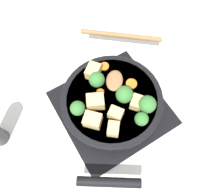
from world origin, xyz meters
TOP-DOWN VIEW (x-y plane):
  - ground_plane at (0.00, 0.00)m, footprint 2.40×2.40m
  - front_burner_grate at (0.00, 0.00)m, footprint 0.31×0.31m
  - skillet_pan at (-0.00, -0.00)m, footprint 0.34×0.38m
  - wooden_spoon at (0.09, 0.12)m, footprint 0.25×0.26m
  - tofu_cube_center_large at (-0.08, -0.03)m, footprint 0.06×0.06m
  - tofu_cube_near_handle at (-0.05, 0.01)m, footprint 0.06×0.05m
  - tofu_cube_east_chunk at (-0.02, -0.05)m, footprint 0.05×0.05m
  - tofu_cube_west_chunk at (-0.01, 0.09)m, footprint 0.06×0.05m
  - tofu_cube_back_piece at (0.05, -0.05)m, footprint 0.05×0.05m
  - tofu_cube_front_piece at (-0.05, -0.08)m, footprint 0.05×0.05m
  - broccoli_floret_near_spoon at (0.03, -0.02)m, footprint 0.05×0.05m
  - broccoli_floret_center_top at (0.03, -0.10)m, footprint 0.04×0.04m
  - broccoli_floret_east_rim at (-0.10, 0.01)m, footprint 0.04×0.04m
  - broccoli_floret_west_rim at (-0.01, 0.06)m, footprint 0.04×0.04m
  - broccoli_floret_north_edge at (0.06, -0.08)m, footprint 0.05×0.05m
  - carrot_slice_orange_thin at (0.03, 0.10)m, footprint 0.03×0.03m
  - carrot_slice_near_center at (0.07, 0.01)m, footprint 0.03×0.03m
  - carrot_slice_edge_slice at (-0.02, 0.03)m, footprint 0.02×0.02m

SIDE VIEW (x-z plane):
  - ground_plane at x=0.00m, z-range 0.00..0.00m
  - front_burner_grate at x=0.00m, z-range 0.00..0.03m
  - skillet_pan at x=0.00m, z-range 0.03..0.08m
  - carrot_slice_orange_thin at x=0.03m, z-range 0.08..0.08m
  - carrot_slice_near_center at x=0.07m, z-range 0.08..0.08m
  - carrot_slice_edge_slice at x=-0.02m, z-range 0.08..0.08m
  - wooden_spoon at x=0.09m, z-range 0.08..0.09m
  - tofu_cube_front_piece at x=-0.05m, z-range 0.08..0.11m
  - tofu_cube_east_chunk at x=-0.02m, z-range 0.08..0.11m
  - tofu_cube_back_piece at x=0.05m, z-range 0.08..0.11m
  - tofu_cube_west_chunk at x=-0.01m, z-range 0.08..0.11m
  - tofu_cube_center_large at x=-0.08m, z-range 0.08..0.11m
  - tofu_cube_near_handle at x=-0.05m, z-range 0.08..0.11m
  - broccoli_floret_center_top at x=0.03m, z-range 0.08..0.12m
  - broccoli_floret_east_rim at x=-0.10m, z-range 0.08..0.13m
  - broccoli_floret_west_rim at x=-0.01m, z-range 0.08..0.13m
  - broccoli_floret_north_edge at x=0.06m, z-range 0.08..0.13m
  - broccoli_floret_near_spoon at x=0.03m, z-range 0.08..0.13m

